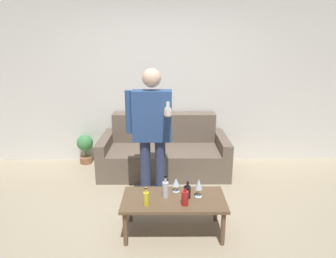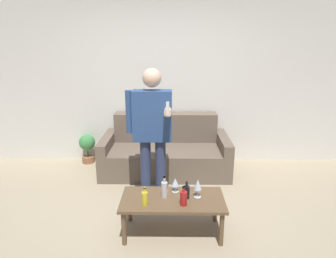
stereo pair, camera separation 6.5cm
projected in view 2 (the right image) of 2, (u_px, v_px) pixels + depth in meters
ground_plane at (157, 227)px, 3.16m from camera, size 16.00×16.00×0.00m
wall_back at (162, 78)px, 4.69m from camera, size 8.00×0.06×2.70m
couch at (165, 152)px, 4.55m from camera, size 1.87×0.92×0.83m
coffee_table at (173, 202)px, 2.99m from camera, size 1.03×0.51×0.38m
bottle_orange at (164, 189)px, 2.98m from camera, size 0.06×0.06×0.22m
bottle_green at (187, 192)px, 2.97m from camera, size 0.06×0.06×0.18m
bottle_dark at (184, 198)px, 2.84m from camera, size 0.07×0.07×0.19m
bottle_yellow at (145, 198)px, 2.84m from camera, size 0.06×0.06×0.18m
wine_glass_near at (198, 185)px, 2.97m from camera, size 0.08×0.08×0.19m
wine_glass_far at (175, 183)px, 3.09m from camera, size 0.08×0.08×0.15m
person_standing_front at (152, 127)px, 3.47m from camera, size 0.53×0.43×1.61m
potted_plant at (87, 146)px, 4.82m from camera, size 0.25×0.25×0.47m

